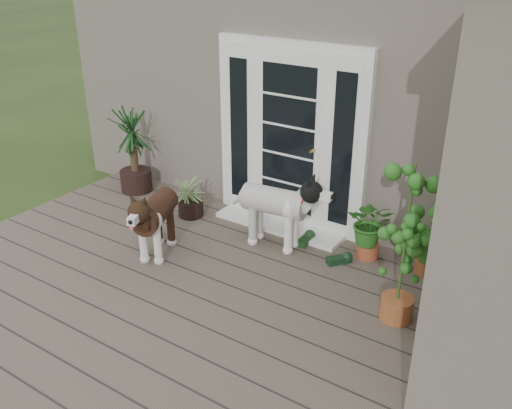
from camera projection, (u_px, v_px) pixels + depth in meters
The scene contains 14 objects.
deck at pixel (183, 323), 5.09m from camera, with size 6.20×4.60×0.12m, color #6B5B4C.
house_main at pixel (379, 75), 7.65m from camera, with size 7.40×4.00×3.10m, color #665E54.
door_unit at pixel (290, 137), 6.36m from camera, with size 1.90×0.14×2.15m, color white.
door_step at pixel (279, 225), 6.66m from camera, with size 1.60×0.40×0.05m, color white.
brindle_dog at pixel (156, 223), 5.95m from camera, with size 0.38×0.90×0.75m, color #3F2317, non-canonical shape.
white_dog at pixel (274, 213), 6.10m from camera, with size 0.41×0.95×0.80m, color white, non-canonical shape.
spider_plant at pixel (190, 195), 6.83m from camera, with size 0.51×0.51×0.55m, color #84A465, non-canonical shape.
yucca at pixel (133, 150), 7.40m from camera, with size 0.80×0.80×1.16m, color black, non-canonical shape.
herb_a at pixel (369, 232), 5.91m from camera, with size 0.48×0.48×0.61m, color #275D1A.
herb_b at pixel (431, 246), 5.62m from camera, with size 0.42×0.42×0.63m, color #17521A.
herb_c at pixel (481, 264), 5.41m from camera, with size 0.34×0.34×0.53m, color #225217.
sapling at pixel (405, 243), 4.73m from camera, with size 0.46×0.46×1.56m, color #1F5317, non-canonical shape.
clog_left at pixel (306, 239), 6.29m from camera, with size 0.15×0.32×0.10m, color #163717, non-canonical shape.
clog_right at pixel (339, 259), 5.91m from camera, with size 0.14×0.31×0.09m, color black, non-canonical shape.
Camera 1 is at (2.84, -2.67, 3.22)m, focal length 39.10 mm.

